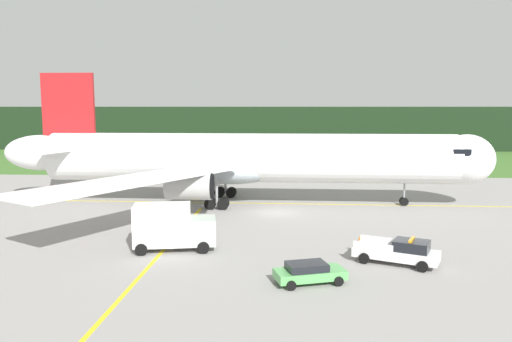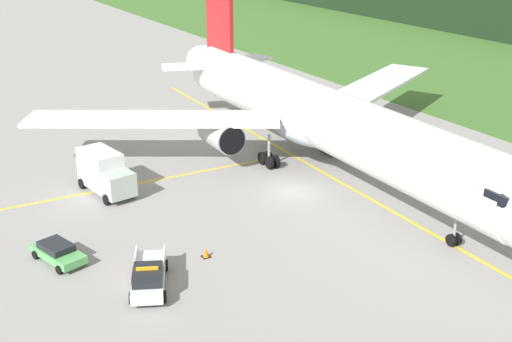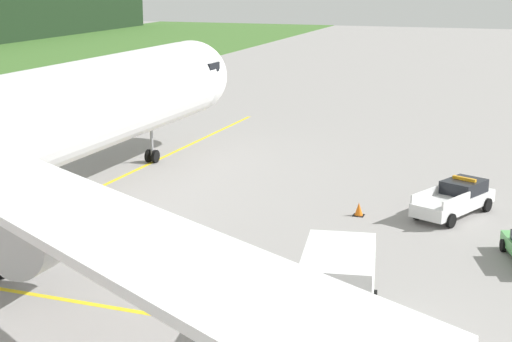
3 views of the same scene
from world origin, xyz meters
The scene contains 10 objects.
ground centered at (0.00, 0.00, 0.00)m, with size 320.00×320.00×0.00m, color gray.
grass_verge centered at (0.00, 50.74, 0.02)m, with size 320.00×48.24×0.04m, color #3F6A2B.
distant_tree_line centered at (0.00, 75.64, 5.40)m, with size 288.00×7.59×10.79m, color black.
taxiway_centerline_main centered at (-3.05, 4.86, 0.00)m, with size 71.96×0.30×0.01m, color yellow.
taxiway_centerline_spur centered at (-8.58, -17.97, 0.00)m, with size 39.55×0.30×0.01m, color yellow.
airliner centered at (-3.72, 4.87, 5.03)m, with size 55.09×48.30×14.61m.
ops_pickup_truck centered at (8.62, -16.53, 0.90)m, with size 6.02×4.15×1.94m.
catering_truck centered at (-7.85, -13.90, 1.85)m, with size 6.42×3.49×3.72m.
staff_car centered at (2.18, -20.56, 0.70)m, with size 4.67×3.02×1.30m.
apron_cone centered at (6.70, -11.61, 0.36)m, with size 0.59×0.59×0.74m.
Camera 1 is at (0.37, -50.35, 10.87)m, focal length 34.92 mm.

